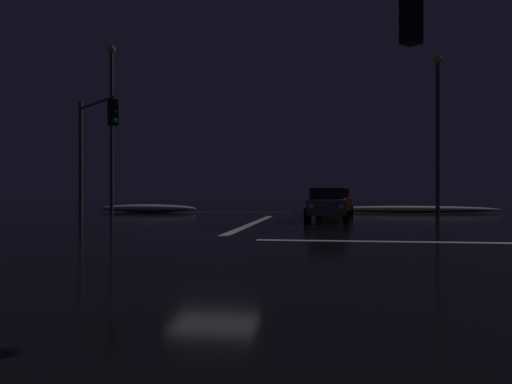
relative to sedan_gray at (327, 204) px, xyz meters
name	(u,v)px	position (x,y,z in m)	size (l,w,h in m)	color
ground	(215,241)	(-3.19, -10.60, -0.85)	(120.00, 120.00, 0.10)	black
stop_line_north	(253,223)	(-3.19, -2.82, -0.80)	(0.35, 13.29, 0.01)	white
centre_line_ns	(278,213)	(-3.19, 8.78, -0.80)	(22.00, 0.15, 0.01)	yellow
crosswalk_bar_east	(498,243)	(4.70, -10.60, -0.80)	(13.29, 0.40, 0.01)	white
snow_bank_left_curb	(148,208)	(-11.77, 8.04, -0.54)	(6.50, 1.50, 0.53)	white
snow_bank_right_curb	(411,209)	(5.40, 9.96, -0.58)	(11.15, 1.50, 0.44)	white
sedan_gray	(327,204)	(0.00, 0.00, 0.00)	(2.02, 4.33, 1.57)	slate
sedan_orange	(335,201)	(0.43, 6.02, 0.00)	(2.02, 4.33, 1.57)	#C66014
sedan_blue	(331,200)	(0.20, 11.61, 0.00)	(2.02, 4.33, 1.57)	navy
traffic_signal_nw	(94,136)	(-10.13, -3.66, 3.04)	(3.06, 3.06, 5.56)	#4C4C51
streetlamp_left_near	(112,119)	(-12.07, 2.78, 4.71)	(0.44, 0.44, 9.63)	#424247
streetlamp_right_near	(438,124)	(5.70, 2.78, 4.11)	(0.44, 0.44, 8.46)	#424247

